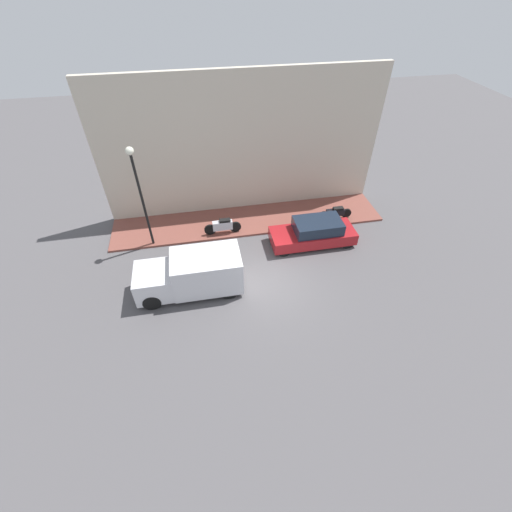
{
  "coord_description": "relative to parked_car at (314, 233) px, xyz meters",
  "views": [
    {
      "loc": [
        -10.49,
        2.48,
        11.3
      ],
      "look_at": [
        1.21,
        0.27,
        0.6
      ],
      "focal_mm": 24.0,
      "sensor_mm": 36.0,
      "label": 1
    }
  ],
  "objects": [
    {
      "name": "ground_plane",
      "position": [
        -2.34,
        2.92,
        -0.65
      ],
      "size": [
        60.0,
        60.0,
        0.0
      ],
      "primitive_type": "plane",
      "color": "#514F51"
    },
    {
      "name": "building_facade",
      "position": [
        4.0,
        2.92,
        3.04
      ],
      "size": [
        0.3,
        14.71,
        7.39
      ],
      "color": "beige",
      "rests_on": "ground_plane"
    },
    {
      "name": "parked_car",
      "position": [
        0.0,
        0.0,
        0.0
      ],
      "size": [
        1.62,
        4.25,
        1.37
      ],
      "color": "maroon",
      "rests_on": "ground_plane"
    },
    {
      "name": "streetlamp",
      "position": [
        1.36,
        8.06,
        2.88
      ],
      "size": [
        0.36,
        0.36,
        5.15
      ],
      "color": "black",
      "rests_on": "sidewalk"
    },
    {
      "name": "scooter_silver",
      "position": [
        1.55,
        4.45,
        -0.09
      ],
      "size": [
        0.3,
        1.93,
        0.85
      ],
      "color": "#B7B7BF",
      "rests_on": "sidewalk"
    },
    {
      "name": "sidewalk",
      "position": [
        2.49,
        2.92,
        -0.6
      ],
      "size": [
        2.72,
        14.71,
        0.11
      ],
      "color": "brown",
      "rests_on": "ground_plane"
    },
    {
      "name": "delivery_van",
      "position": [
        -2.12,
        6.22,
        0.29
      ],
      "size": [
        1.82,
        4.5,
        1.84
      ],
      "color": "silver",
      "rests_on": "ground_plane"
    },
    {
      "name": "motorcycle_black",
      "position": [
        1.68,
        -1.8,
        -0.15
      ],
      "size": [
        0.3,
        1.89,
        0.71
      ],
      "color": "black",
      "rests_on": "sidewalk"
    }
  ]
}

